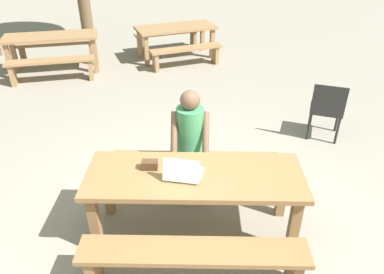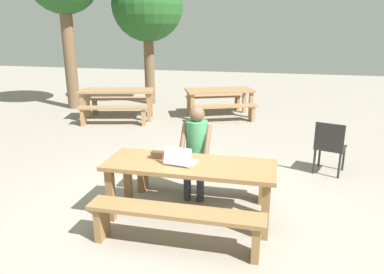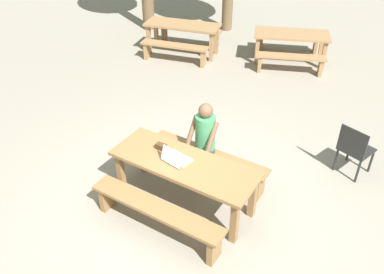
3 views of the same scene
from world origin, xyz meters
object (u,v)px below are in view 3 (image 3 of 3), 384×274
at_px(small_pouch, 161,147).
at_px(plastic_chair, 354,149).
at_px(person_seated, 204,137).
at_px(picnic_table_rear, 291,38).
at_px(picnic_table_front, 184,168).
at_px(laptop, 176,158).
at_px(picnic_table_mid, 182,29).

height_order(small_pouch, plastic_chair, plastic_chair).
relative_size(small_pouch, person_seated, 0.12).
bearing_deg(person_seated, picnic_table_rear, 95.17).
height_order(picnic_table_front, small_pouch, small_pouch).
bearing_deg(plastic_chair, picnic_table_front, 63.64).
height_order(picnic_table_front, laptop, laptop).
xyz_separation_m(plastic_chair, picnic_table_mid, (-4.76, 2.59, 0.17)).
height_order(laptop, person_seated, person_seated).
distance_m(picnic_table_front, small_pouch, 0.46).
relative_size(laptop, picnic_table_rear, 0.20).
bearing_deg(picnic_table_rear, picnic_table_mid, 178.56).
distance_m(laptop, picnic_table_mid, 5.33).
bearing_deg(picnic_table_rear, person_seated, -107.19).
height_order(small_pouch, picnic_table_rear, small_pouch).
bearing_deg(person_seated, small_pouch, -124.18).
xyz_separation_m(laptop, picnic_table_rear, (-0.39, 5.45, -0.18)).
bearing_deg(picnic_table_rear, small_pouch, -111.65).
bearing_deg(small_pouch, laptop, -20.04).
relative_size(person_seated, picnic_table_mid, 0.66).
bearing_deg(picnic_table_front, picnic_table_rear, 95.17).
height_order(laptop, plastic_chair, laptop).
bearing_deg(picnic_table_front, plastic_chair, 46.05).
distance_m(laptop, picnic_table_rear, 5.47).
bearing_deg(laptop, person_seated, -84.89).
bearing_deg(plastic_chair, laptop, 62.63).
distance_m(plastic_chair, picnic_table_mid, 5.42).
bearing_deg(small_pouch, picnic_table_rear, 90.71).
bearing_deg(person_seated, laptop, -94.11).
xyz_separation_m(laptop, small_pouch, (-0.32, 0.12, -0.01)).
distance_m(laptop, plastic_chair, 2.75).
bearing_deg(small_pouch, picnic_table_front, -10.49).
relative_size(laptop, plastic_chair, 0.43).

